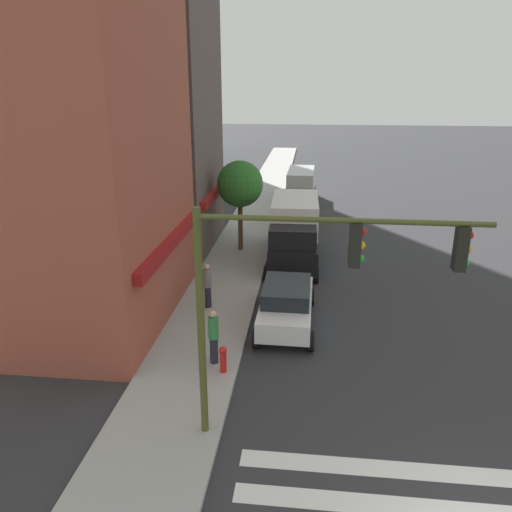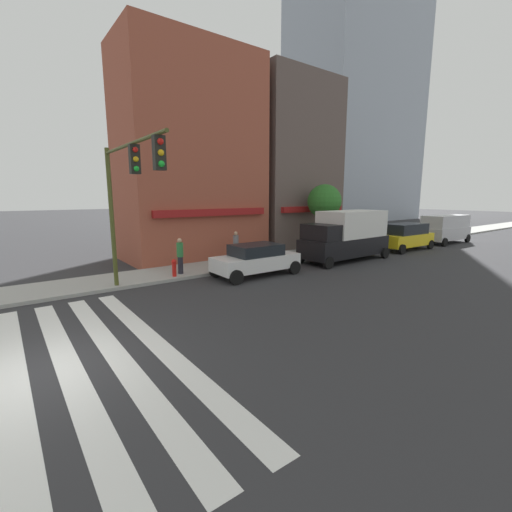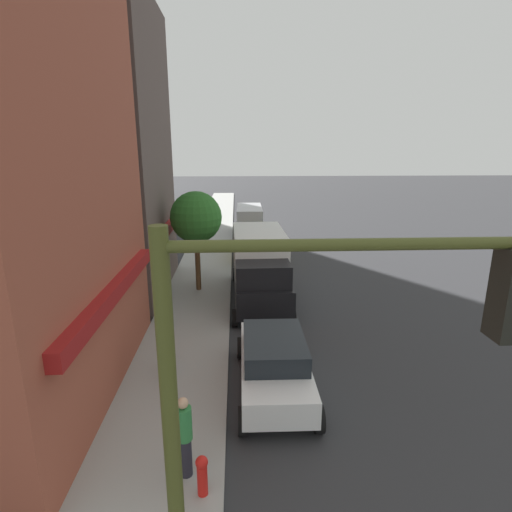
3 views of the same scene
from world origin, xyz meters
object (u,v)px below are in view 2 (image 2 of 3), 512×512
Objects in this scene: sedan_white at (256,259)px; street_tree at (324,202)px; suv_yellow at (405,236)px; pedestrian_green_top at (180,255)px; traffic_signal at (127,185)px; van_silver at (445,228)px; box_truck_black at (346,235)px; pedestrian_grey_coat at (236,246)px; fire_hydrant at (174,267)px.

sedan_white is 0.96× the size of street_tree.
suv_yellow is 16.99m from pedestrian_green_top.
traffic_signal reaches higher than van_silver.
traffic_signal reaches higher than box_truck_black.
van_silver is 1.10× the size of street_tree.
van_silver is 23.14m from pedestrian_green_top.
suv_yellow is 2.68× the size of pedestrian_green_top.
traffic_signal is 7.22m from sedan_white.
street_tree reaches higher than suv_yellow.
pedestrian_green_top is 11.42m from street_tree.
pedestrian_green_top is 4.07m from pedestrian_grey_coat.
van_silver is at bearing 1.44° from traffic_signal.
pedestrian_green_top is (3.16, 2.73, -3.27)m from traffic_signal.
van_silver is (19.93, -0.00, 0.44)m from sedan_white.
sedan_white is at bearing -25.18° from fire_hydrant.
street_tree is at bearing 20.01° from sedan_white.
pedestrian_grey_coat reaches higher than fire_hydrant.
sedan_white is 0.93× the size of suv_yellow.
sedan_white is 2.50× the size of pedestrian_grey_coat.
sedan_white is 0.71× the size of box_truck_black.
pedestrian_grey_coat is at bearing 171.98° from van_silver.
sedan_white is 5.25× the size of fire_hydrant.
box_truck_black is 6.83m from suv_yellow.
street_tree reaches higher than fire_hydrant.
traffic_signal is at bearing -6.08° from pedestrian_grey_coat.
traffic_signal is at bearing -166.38° from street_tree.
street_tree is at bearing 155.46° from suv_yellow.
box_truck_black is 1.32× the size of suv_yellow.
pedestrian_green_top is (-23.05, 2.07, -0.21)m from van_silver.
box_truck_black is at bearing -178.90° from van_silver.
sedan_white is at bearing 41.15° from pedestrian_grey_coat.
fire_hydrant is (-17.36, 1.70, -0.42)m from suv_yellow.
van_silver is (6.18, -0.00, 0.25)m from suv_yellow.
van_silver is 23.61m from fire_hydrant.
street_tree is (11.61, 1.10, 2.94)m from fire_hydrant.
traffic_signal is 7.42× the size of fire_hydrant.
sedan_white is at bearing -178.56° from suv_yellow.
suv_yellow is at bearing 0.71° from sedan_white.
fire_hydrant is at bearing -51.09° from pedestrian_green_top.
traffic_signal is 14.71m from street_tree.
pedestrian_green_top is at bearing -176.24° from street_tree.
street_tree is at bearing 167.89° from van_silver.
suv_yellow is 13.27m from pedestrian_grey_coat.
traffic_signal reaches higher than sedan_white.
pedestrian_green_top reaches higher than sedan_white.
street_tree is at bearing 95.87° from pedestrian_green_top.
box_truck_black is at bearing 80.48° from pedestrian_green_top.
van_silver is at bearing -1.18° from box_truck_black.
traffic_signal is at bearing -138.49° from fire_hydrant.
fire_hydrant is (2.67, 2.36, -3.73)m from traffic_signal.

